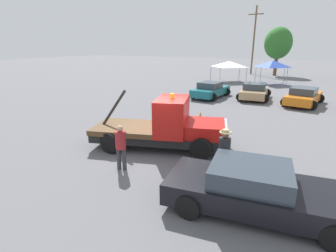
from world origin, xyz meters
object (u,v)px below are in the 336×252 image
Objects in this scene: person_at_hood at (121,144)px; parked_car_orange at (304,96)px; parked_car_teal at (211,90)px; parked_car_tan at (254,91)px; tow_truck at (166,127)px; tree_left at (278,43)px; foreground_car at (256,190)px; canopy_tent_blue at (273,64)px; canopy_tent_white at (230,64)px; person_near_truck at (224,151)px; utility_pole at (254,39)px; traffic_cone at (200,117)px.

person_at_hood reaches higher than parked_car_orange.
parked_car_teal is 1.02× the size of parked_car_tan.
tow_truck is at bearing 169.66° from parked_car_tan.
parked_car_teal is at bearing -95.83° from tree_left.
canopy_tent_blue is at bearing 89.08° from foreground_car.
canopy_tent_white is at bearing 81.39° from tow_truck.
person_at_hood is at bearing 169.87° from parked_car_orange.
person_near_truck reaches higher than parked_car_tan.
utility_pole reaches higher than parked_car_tan.
canopy_tent_white is at bearing 99.55° from foreground_car.
parked_car_tan is 20.96m from utility_pole.
person_at_hood is 36.01m from utility_pole.
utility_pole is at bearing 162.46° from person_at_hood.
parked_car_tan is at bearing 55.71° from person_near_truck.
tree_left is at bearing 88.46° from foreground_car.
person_at_hood is 0.24× the size of tree_left.
tree_left is at bearing 71.43° from tow_truck.
parked_car_teal is at bearing 165.19° from person_at_hood.
canopy_tent_white reaches higher than foreground_car.
utility_pole is at bearing 30.68° from parked_car_orange.
canopy_tent_white is 18.54m from traffic_cone.
canopy_tent_white is 10.75m from utility_pole.
tow_truck reaches higher than canopy_tent_white.
person_near_truck is 0.58× the size of canopy_tent_blue.
person_near_truck is 0.26× the size of tree_left.
canopy_tent_white reaches higher than person_at_hood.
parked_car_teal is at bearing -105.70° from canopy_tent_blue.
foreground_car is 2.90× the size of person_near_truck.
parked_car_teal is at bearing -80.76° from canopy_tent_white.
parked_car_tan is at bearing 152.12° from person_at_hood.
foreground_car and parked_car_tan have the same top height.
person_at_hood is 0.17× the size of utility_pole.
tree_left is (-1.30, 19.53, 3.93)m from parked_car_tan.
person_near_truck is at bearing 127.29° from foreground_car.
tow_truck is 11.10× the size of traffic_cone.
foreground_car is 1.17× the size of parked_car_tan.
canopy_tent_white is (-8.67, 25.45, 1.48)m from foreground_car.
utility_pole is (-3.57, 35.58, 4.22)m from person_at_hood.
parked_car_orange is 22.52m from utility_pole.
utility_pole reaches higher than person_near_truck.
tow_truck is at bearing -91.59° from canopy_tent_blue.
canopy_tent_white reaches higher than parked_car_orange.
tow_truck is 3.66× the size of person_at_hood.
tree_left is (-0.38, 32.60, 3.63)m from tow_truck.
person_at_hood reaches higher than foreground_car.
parked_car_orange is at bearing 138.68° from person_at_hood.
canopy_tent_blue is 5.54× the size of traffic_cone.
person_at_hood is 0.48× the size of canopy_tent_white.
person_at_hood is 3.03× the size of traffic_cone.
foreground_car is 1.86m from person_near_truck.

